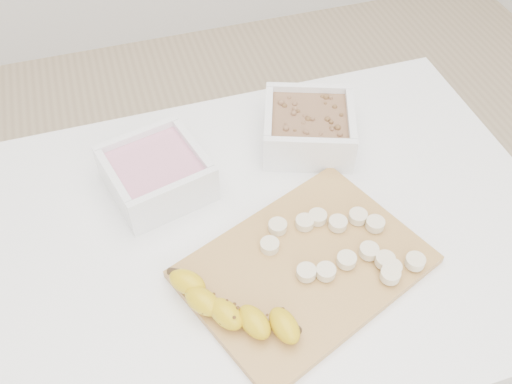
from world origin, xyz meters
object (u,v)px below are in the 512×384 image
object	(u,v)px
bowl_granola	(309,127)
cutting_board	(305,267)
banana	(235,309)
table	(261,261)
bowl_yogurt	(156,173)

from	to	relation	value
bowl_granola	cutting_board	distance (m)	0.29
banana	table	bearing A→B (deg)	25.31
table	banana	xyz separation A→B (m)	(-0.09, -0.15, 0.13)
table	banana	bearing A→B (deg)	-120.24
table	bowl_yogurt	world-z (taller)	bowl_yogurt
table	bowl_granola	size ratio (longest dim) A/B	4.74
bowl_granola	banana	world-z (taller)	bowl_granola
bowl_yogurt	banana	distance (m)	0.30
bowl_yogurt	bowl_granola	distance (m)	0.30
banana	cutting_board	bearing A→B (deg)	-12.11
cutting_board	bowl_granola	bearing A→B (deg)	68.31
cutting_board	banana	xyz separation A→B (m)	(-0.13, -0.05, 0.03)
bowl_granola	cutting_board	size ratio (longest dim) A/B	0.58
cutting_board	table	bearing A→B (deg)	112.17
table	bowl_granola	distance (m)	0.27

